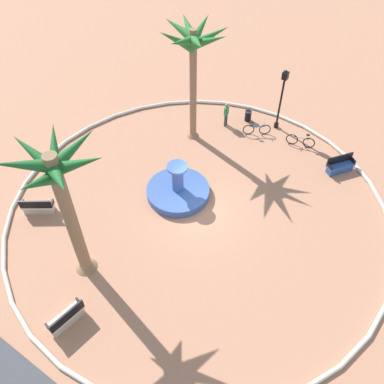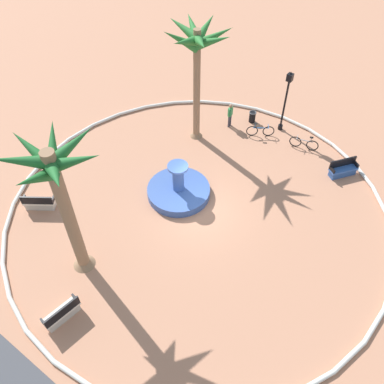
# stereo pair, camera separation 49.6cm
# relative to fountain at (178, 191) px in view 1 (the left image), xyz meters

# --- Properties ---
(ground_plane) EXTENTS (80.00, 80.00, 0.00)m
(ground_plane) POSITION_rel_fountain_xyz_m (-1.48, 0.32, -0.30)
(ground_plane) COLOR tan
(plaza_curb) EXTENTS (19.33, 19.33, 0.20)m
(plaza_curb) POSITION_rel_fountain_xyz_m (-1.48, 0.32, -0.20)
(plaza_curb) COLOR silver
(plaza_curb) RESTS_ON ground
(fountain) EXTENTS (3.32, 3.32, 2.07)m
(fountain) POSITION_rel_fountain_xyz_m (0.00, 0.00, 0.00)
(fountain) COLOR #38569E
(fountain) RESTS_ON ground
(palm_tree_near_fountain) EXTENTS (3.92, 3.94, 7.02)m
(palm_tree_near_fountain) POSITION_rel_fountain_xyz_m (2.10, -4.56, 5.31)
(palm_tree_near_fountain) COLOR #8E6B4C
(palm_tree_near_fountain) RESTS_ON ground
(palm_tree_by_curb) EXTENTS (3.78, 3.82, 7.08)m
(palm_tree_by_curb) POSITION_rel_fountain_xyz_m (0.88, 6.03, 4.81)
(palm_tree_by_curb) COLOR #8E6B4C
(palm_tree_by_curb) RESTS_ON ground
(bench_east) EXTENTS (1.35, 1.58, 1.00)m
(bench_east) POSITION_rel_fountain_xyz_m (-6.46, -6.49, 0.04)
(bench_east) COLOR #335BA8
(bench_east) RESTS_ON ground
(bench_west) EXTENTS (0.72, 1.65, 1.00)m
(bench_west) POSITION_rel_fountain_xyz_m (-0.36, 8.41, 0.04)
(bench_west) COLOR beige
(bench_west) RESTS_ON ground
(bench_north) EXTENTS (1.60, 1.32, 1.00)m
(bench_north) POSITION_rel_fountain_xyz_m (5.20, 4.92, 0.04)
(bench_north) COLOR beige
(bench_north) RESTS_ON ground
(lamppost) EXTENTS (0.32, 0.32, 4.00)m
(lamppost) POSITION_rel_fountain_xyz_m (-1.78, -8.18, 2.04)
(lamppost) COLOR black
(lamppost) RESTS_ON ground
(trash_bin) EXTENTS (0.46, 0.46, 0.73)m
(trash_bin) POSITION_rel_fountain_xyz_m (0.04, -7.80, 0.08)
(trash_bin) COLOR black
(trash_bin) RESTS_ON ground
(bicycle_red_frame) EXTENTS (1.68, 0.57, 0.94)m
(bicycle_red_frame) POSITION_rel_fountain_xyz_m (-3.75, -7.31, 0.08)
(bicycle_red_frame) COLOR black
(bicycle_red_frame) RESTS_ON ground
(bicycle_by_lamppost) EXTENTS (1.46, 1.02, 0.94)m
(bicycle_by_lamppost) POSITION_rel_fountain_xyz_m (-1.07, -6.84, 0.08)
(bicycle_by_lamppost) COLOR black
(bicycle_by_lamppost) RESTS_ON ground
(person_cyclist_helmet) EXTENTS (0.25, 0.53, 1.61)m
(person_cyclist_helmet) POSITION_rel_fountain_xyz_m (0.96, -6.58, 0.60)
(person_cyclist_helmet) COLOR #33333D
(person_cyclist_helmet) RESTS_ON ground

